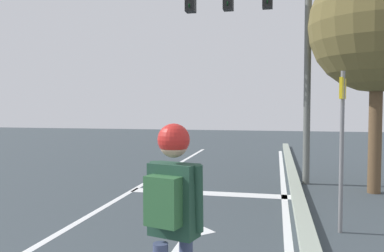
{
  "coord_description": "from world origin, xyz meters",
  "views": [
    {
      "loc": [
        2.55,
        -0.57,
        1.83
      ],
      "look_at": [
        1.2,
        5.68,
        1.52
      ],
      "focal_mm": 36.72,
      "sensor_mm": 36.0,
      "label": 1
    }
  ],
  "objects_px": {
    "traffic_signal_mast": "(260,27)",
    "street_sign_post": "(342,128)",
    "roadside_tree": "(378,26)",
    "skater": "(173,204)"
  },
  "relations": [
    {
      "from": "street_sign_post",
      "to": "roadside_tree",
      "type": "height_order",
      "value": "roadside_tree"
    },
    {
      "from": "skater",
      "to": "traffic_signal_mast",
      "type": "height_order",
      "value": "traffic_signal_mast"
    },
    {
      "from": "traffic_signal_mast",
      "to": "street_sign_post",
      "type": "bearing_deg",
      "value": -70.08
    },
    {
      "from": "skater",
      "to": "street_sign_post",
      "type": "relative_size",
      "value": 0.69
    },
    {
      "from": "skater",
      "to": "roadside_tree",
      "type": "relative_size",
      "value": 0.33
    },
    {
      "from": "traffic_signal_mast",
      "to": "skater",
      "type": "bearing_deg",
      "value": -93.0
    },
    {
      "from": "skater",
      "to": "street_sign_post",
      "type": "bearing_deg",
      "value": 62.1
    },
    {
      "from": "street_sign_post",
      "to": "roadside_tree",
      "type": "xyz_separation_m",
      "value": [
        1.12,
        2.93,
        2.0
      ]
    },
    {
      "from": "roadside_tree",
      "to": "skater",
      "type": "bearing_deg",
      "value": -114.63
    },
    {
      "from": "skater",
      "to": "roadside_tree",
      "type": "distance_m",
      "value": 7.13
    }
  ]
}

